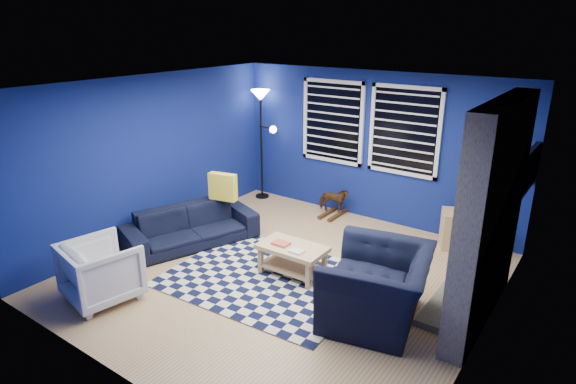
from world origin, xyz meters
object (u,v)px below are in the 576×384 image
at_px(cabinet, 465,230).
at_px(floor_lamp, 262,110).
at_px(armchair_bent, 101,271).
at_px(sofa, 191,226).
at_px(rocking_horse, 333,200).
at_px(armchair_big, 377,286).
at_px(coffee_table, 292,254).
at_px(tv, 528,171).

distance_m(cabinet, floor_lamp, 4.08).
height_order(armchair_bent, cabinet, armchair_bent).
bearing_deg(cabinet, armchair_bent, -152.32).
bearing_deg(sofa, rocking_horse, -6.94).
relative_size(armchair_big, coffee_table, 1.40).
xyz_separation_m(sofa, floor_lamp, (-0.40, 2.28, 1.40)).
relative_size(rocking_horse, floor_lamp, 0.26).
distance_m(armchair_bent, rocking_horse, 4.06).
height_order(tv, armchair_big, tv).
height_order(armchair_bent, rocking_horse, armchair_bent).
distance_m(sofa, cabinet, 4.12).
bearing_deg(rocking_horse, cabinet, -107.38).
relative_size(sofa, coffee_table, 2.20).
height_order(armchair_bent, coffee_table, armchair_bent).
distance_m(sofa, armchair_big, 3.16).
height_order(tv, rocking_horse, tv).
relative_size(tv, cabinet, 1.26).
distance_m(armchair_big, coffee_table, 1.38).
height_order(armchair_big, cabinet, armchair_big).
height_order(sofa, cabinet, cabinet).
relative_size(rocking_horse, cabinet, 0.66).
xyz_separation_m(armchair_big, rocking_horse, (-1.97, 2.42, -0.12)).
bearing_deg(tv, cabinet, 161.37).
bearing_deg(floor_lamp, cabinet, 0.06).
bearing_deg(cabinet, sofa, -170.07).
xyz_separation_m(sofa, armchair_bent, (0.25, -1.71, 0.08)).
distance_m(sofa, armchair_bent, 1.73).
relative_size(armchair_bent, cabinet, 1.03).
height_order(armchair_big, armchair_bent, armchair_big).
bearing_deg(armchair_big, armchair_bent, -75.03).
bearing_deg(rocking_horse, coffee_table, 177.57).
bearing_deg(armchair_bent, sofa, -70.35).
relative_size(sofa, rocking_horse, 3.77).
height_order(rocking_horse, floor_lamp, floor_lamp).
relative_size(tv, armchair_big, 0.79).
bearing_deg(cabinet, rocking_horse, 157.31).
distance_m(tv, armchair_big, 2.62).
xyz_separation_m(coffee_table, cabinet, (1.63, 2.19, -0.02)).
bearing_deg(floor_lamp, sofa, -80.03).
bearing_deg(sofa, armchair_bent, -150.81).
distance_m(tv, cabinet, 1.36).
bearing_deg(armchair_bent, rocking_horse, -91.99).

